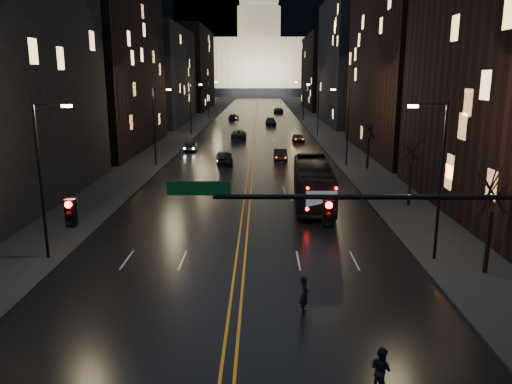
{
  "coord_description": "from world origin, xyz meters",
  "views": [
    {
      "loc": [
        1.15,
        -16.76,
        10.32
      ],
      "look_at": [
        0.85,
        13.55,
        3.18
      ],
      "focal_mm": 35.0,
      "sensor_mm": 36.0,
      "label": 1
    }
  ],
  "objects_px": {
    "oncoming_car_a": "(224,157)",
    "pedestrian_b": "(381,369)",
    "traffic_signal": "(396,228)",
    "oncoming_car_b": "(191,146)",
    "receding_car_a": "(280,155)",
    "pedestrian_a": "(304,295)",
    "bus": "(313,183)"
  },
  "relations": [
    {
      "from": "receding_car_a",
      "to": "pedestrian_a",
      "type": "xyz_separation_m",
      "value": [
        -0.44,
        -40.12,
        0.11
      ]
    },
    {
      "from": "oncoming_car_a",
      "to": "pedestrian_a",
      "type": "relative_size",
      "value": 2.8
    },
    {
      "from": "traffic_signal",
      "to": "pedestrian_a",
      "type": "xyz_separation_m",
      "value": [
        -2.81,
        3.65,
        -4.25
      ]
    },
    {
      "from": "traffic_signal",
      "to": "oncoming_car_b",
      "type": "distance_m",
      "value": 53.73
    },
    {
      "from": "bus",
      "to": "receding_car_a",
      "type": "height_order",
      "value": "bus"
    },
    {
      "from": "traffic_signal",
      "to": "bus",
      "type": "height_order",
      "value": "traffic_signal"
    },
    {
      "from": "bus",
      "to": "receding_car_a",
      "type": "bearing_deg",
      "value": 98.08
    },
    {
      "from": "bus",
      "to": "pedestrian_b",
      "type": "relative_size",
      "value": 7.64
    },
    {
      "from": "receding_car_a",
      "to": "pedestrian_b",
      "type": "xyz_separation_m",
      "value": [
        1.61,
        -45.76,
        0.06
      ]
    },
    {
      "from": "receding_car_a",
      "to": "pedestrian_b",
      "type": "relative_size",
      "value": 2.8
    },
    {
      "from": "oncoming_car_a",
      "to": "receding_car_a",
      "type": "bearing_deg",
      "value": -169.66
    },
    {
      "from": "receding_car_a",
      "to": "pedestrian_a",
      "type": "relative_size",
      "value": 2.63
    },
    {
      "from": "traffic_signal",
      "to": "pedestrian_a",
      "type": "bearing_deg",
      "value": 127.63
    },
    {
      "from": "oncoming_car_b",
      "to": "pedestrian_b",
      "type": "xyz_separation_m",
      "value": [
        13.65,
        -53.57,
        0.11
      ]
    },
    {
      "from": "oncoming_car_b",
      "to": "receding_car_a",
      "type": "relative_size",
      "value": 0.94
    },
    {
      "from": "traffic_signal",
      "to": "pedestrian_a",
      "type": "relative_size",
      "value": 10.12
    },
    {
      "from": "oncoming_car_b",
      "to": "pedestrian_a",
      "type": "height_order",
      "value": "pedestrian_a"
    },
    {
      "from": "oncoming_car_b",
      "to": "pedestrian_b",
      "type": "distance_m",
      "value": 55.28
    },
    {
      "from": "bus",
      "to": "pedestrian_a",
      "type": "bearing_deg",
      "value": -93.98
    },
    {
      "from": "oncoming_car_a",
      "to": "pedestrian_b",
      "type": "xyz_separation_m",
      "value": [
        8.33,
        -43.82,
        -0.01
      ]
    },
    {
      "from": "bus",
      "to": "pedestrian_b",
      "type": "height_order",
      "value": "bus"
    },
    {
      "from": "receding_car_a",
      "to": "pedestrian_a",
      "type": "height_order",
      "value": "pedestrian_a"
    },
    {
      "from": "receding_car_a",
      "to": "pedestrian_b",
      "type": "height_order",
      "value": "pedestrian_b"
    },
    {
      "from": "oncoming_car_a",
      "to": "receding_car_a",
      "type": "xyz_separation_m",
      "value": [
        6.72,
        1.94,
        -0.08
      ]
    },
    {
      "from": "oncoming_car_b",
      "to": "oncoming_car_a",
      "type": "bearing_deg",
      "value": 116.21
    },
    {
      "from": "oncoming_car_b",
      "to": "pedestrian_b",
      "type": "relative_size",
      "value": 2.62
    },
    {
      "from": "oncoming_car_a",
      "to": "receding_car_a",
      "type": "relative_size",
      "value": 1.07
    },
    {
      "from": "bus",
      "to": "oncoming_car_b",
      "type": "xyz_separation_m",
      "value": [
        -13.93,
        28.36,
        -1.01
      ]
    },
    {
      "from": "oncoming_car_a",
      "to": "oncoming_car_b",
      "type": "xyz_separation_m",
      "value": [
        -5.32,
        9.75,
        -0.12
      ]
    },
    {
      "from": "traffic_signal",
      "to": "bus",
      "type": "relative_size",
      "value": 1.41
    },
    {
      "from": "traffic_signal",
      "to": "receding_car_a",
      "type": "distance_m",
      "value": 44.05
    },
    {
      "from": "traffic_signal",
      "to": "pedestrian_b",
      "type": "height_order",
      "value": "traffic_signal"
    }
  ]
}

